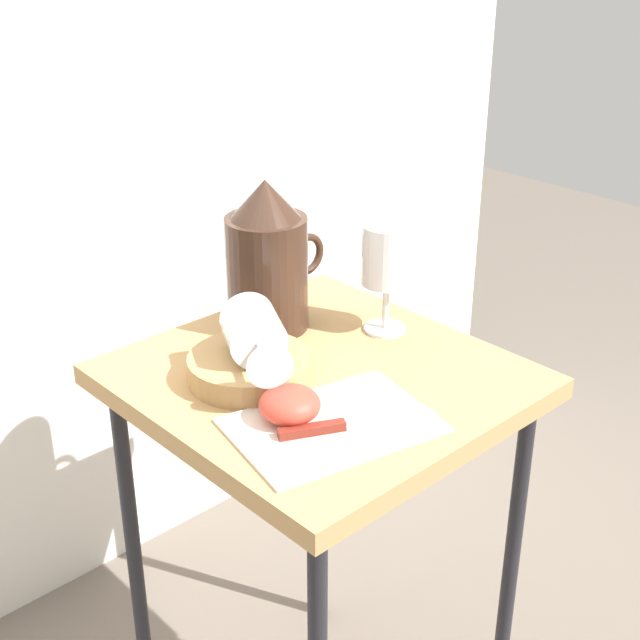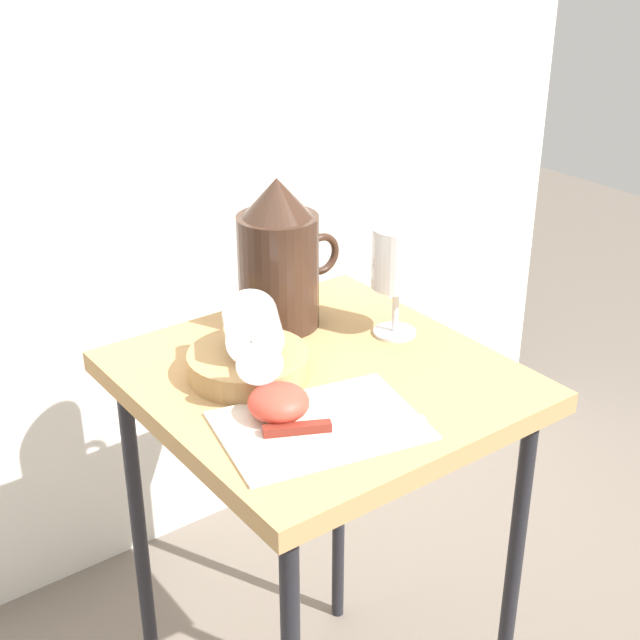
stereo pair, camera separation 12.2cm
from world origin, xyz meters
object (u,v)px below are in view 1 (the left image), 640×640
Objects in this scene: basket_tray at (249,368)px; pitcher at (268,269)px; table at (320,420)px; apple_half_left at (290,405)px; knife at (335,427)px; wine_glass_tipped_near at (254,332)px; wine_glass_upright at (387,260)px.

pitcher is at bearing 40.84° from basket_tray.
apple_half_left is (-0.12, -0.07, 0.10)m from table.
pitcher is at bearing 64.89° from knife.
table is 4.28× the size of basket_tray.
apple_half_left is at bearing -104.81° from basket_tray.
apple_half_left is at bearing -124.61° from pitcher.
wine_glass_tipped_near is (0.00, -0.01, 0.06)m from basket_tray.
basket_tray is 0.72× the size of pitcher.
wine_glass_tipped_near is 0.13m from apple_half_left.
apple_half_left is 0.41× the size of knife.
table is 3.77× the size of knife.
wine_glass_tipped_near is at bearing -68.54° from basket_tray.
table is at bearing -27.32° from wine_glass_tipped_near.
basket_tray is 0.99× the size of wine_glass_upright.
table is 0.14m from basket_tray.
knife is at bearing -126.13° from table.
pitcher is 1.22× the size of knife.
basket_tray is at bearing -139.16° from pitcher.
pitcher reaches higher than table.
pitcher is (0.04, 0.16, 0.17)m from table.
wine_glass_upright is at bearing -48.02° from pitcher.
wine_glass_upright is 0.31m from knife.
wine_glass_tipped_near reaches higher than apple_half_left.
knife is at bearing -92.42° from basket_tray.
wine_glass_upright is at bearing 9.92° from table.
wine_glass_tipped_near is (-0.12, -0.12, -0.02)m from pitcher.
knife is at bearing -148.61° from wine_glass_upright.
table is at bearing -104.72° from pitcher.
wine_glass_upright is at bearing -3.28° from wine_glass_tipped_near.
wine_glass_upright is (0.25, -0.02, 0.10)m from basket_tray.
table is at bearing -30.83° from basket_tray.
wine_glass_tipped_near is (-0.24, 0.01, -0.04)m from wine_glass_upright.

